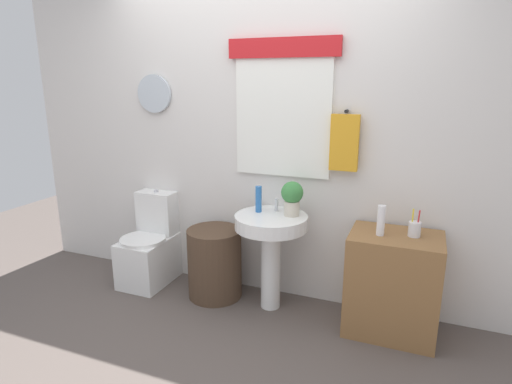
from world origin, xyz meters
TOP-DOWN VIEW (x-y plane):
  - ground_plane at (0.00, 0.00)m, footprint 8.00×8.00m
  - back_wall at (0.00, 1.15)m, footprint 4.40×0.18m
  - toilet at (-0.94, 0.89)m, footprint 0.38×0.51m
  - laundry_hamper at (-0.30, 0.85)m, footprint 0.43×0.43m
  - pedestal_sink at (0.18, 0.85)m, footprint 0.54×0.54m
  - faucet at (0.18, 0.97)m, footprint 0.03×0.03m
  - wooden_cabinet at (1.07, 0.85)m, footprint 0.60×0.44m
  - soap_bottle at (0.06, 0.90)m, footprint 0.05×0.05m
  - potted_plant at (0.32, 0.91)m, footprint 0.16×0.16m
  - lotion_bottle at (0.97, 0.81)m, footprint 0.05×0.05m
  - toothbrush_cup at (1.18, 0.87)m, footprint 0.08×0.08m

SIDE VIEW (x-z plane):
  - ground_plane at x=0.00m, z-range 0.00..0.00m
  - laundry_hamper at x=-0.30m, z-range 0.00..0.57m
  - toilet at x=-0.94m, z-range -0.10..0.70m
  - wooden_cabinet at x=1.07m, z-range 0.00..0.72m
  - pedestal_sink at x=0.18m, z-range 0.20..0.95m
  - toothbrush_cup at x=1.18m, z-range 0.68..0.86m
  - faucet at x=0.18m, z-range 0.75..0.85m
  - lotion_bottle at x=0.97m, z-range 0.72..0.92m
  - soap_bottle at x=0.06m, z-range 0.75..0.95m
  - potted_plant at x=0.32m, z-range 0.76..1.02m
  - back_wall at x=0.00m, z-range 0.01..2.61m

